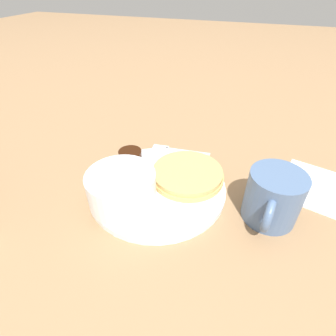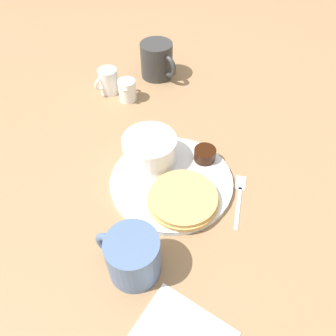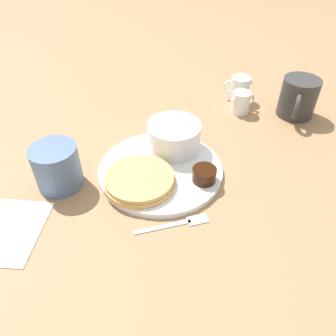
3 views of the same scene
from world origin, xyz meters
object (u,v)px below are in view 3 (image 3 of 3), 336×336
Objects in this scene: creamer_pitcher_far at (239,89)px; fork at (180,223)px; creamer_pitcher_near at (241,102)px; plate at (161,170)px; bowl at (174,136)px; second_mug at (298,98)px; coffee_mug at (57,167)px.

creamer_pitcher_far is 0.46m from fork.
creamer_pitcher_far is at bearing -14.55° from creamer_pitcher_near.
bowl is at bearing -32.58° from plate.
second_mug reaches higher than bowl.
creamer_pitcher_far is (0.26, -0.25, 0.03)m from plate.
bowl reaches higher than creamer_pitcher_far.
creamer_pitcher_near is at bearing 74.40° from second_mug.
plate is 2.17× the size of second_mug.
coffee_mug reaches higher than fork.
creamer_pitcher_far reaches higher than fork.
fork is at bearing -123.20° from coffee_mug.
second_mug reaches higher than plate.
bowl reaches higher than creamer_pitcher_near.
second_mug is at bearing -130.16° from creamer_pitcher_far.
creamer_pitcher_near is (0.20, -0.43, -0.01)m from coffee_mug.
creamer_pitcher_near is at bearing -65.30° from coffee_mug.
fork is 1.15× the size of second_mug.
creamer_pitcher_near is 0.14m from second_mug.
bowl is at bearing -7.26° from fork.
fork is at bearing 148.83° from creamer_pitcher_far.
plate is at bearing -89.47° from coffee_mug.
creamer_pitcher_far is at bearing -31.17° from fork.
creamer_pitcher_near reaches higher than fork.
creamer_pitcher_near is 0.58× the size of second_mug.
second_mug is (-0.04, -0.13, 0.02)m from creamer_pitcher_near.
bowl is (0.06, -0.04, 0.04)m from plate.
creamer_pitcher_far is at bearing -59.95° from coffee_mug.
coffee_mug reaches higher than creamer_pitcher_far.
coffee_mug reaches higher than creamer_pitcher_near.
second_mug is (0.16, -0.56, 0.00)m from coffee_mug.
fork is (-0.14, -0.21, -0.04)m from coffee_mug.
bowl is 0.29m from creamer_pitcher_far.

